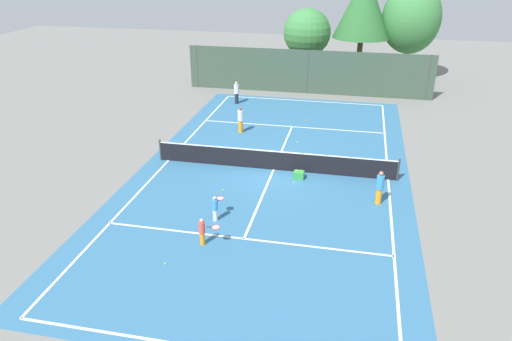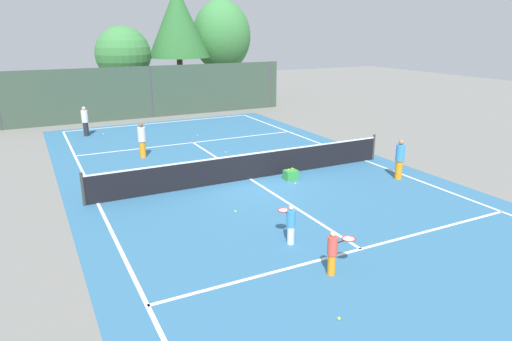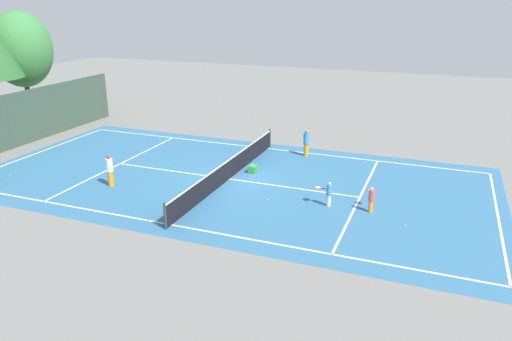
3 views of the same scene
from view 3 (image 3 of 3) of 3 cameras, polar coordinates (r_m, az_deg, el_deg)
name	(u,v)px [view 3 (image 3 of 3)]	position (r m, az deg, el deg)	size (l,w,h in m)	color
ground_plane	(229,179)	(23.99, -3.16, -1.01)	(80.00, 80.00, 0.00)	slate
court_surface	(229,179)	(23.99, -3.16, -1.01)	(13.00, 25.00, 0.01)	teal
tennis_net	(229,169)	(23.82, -3.18, 0.14)	(11.90, 0.10, 1.10)	#333833
perimeter_fence	(8,122)	(31.78, -26.98, 5.04)	(18.00, 0.12, 3.20)	#384C3D
tree_1	(21,50)	(40.53, -25.75, 12.61)	(4.57, 4.26, 7.58)	brown
player_1	(110,170)	(23.85, -16.70, 0.06)	(0.33, 0.33, 1.55)	orange
player_2	(328,193)	(20.94, 8.42, -2.67)	(0.38, 0.81, 1.09)	silver
player_3	(306,143)	(27.40, 5.88, 3.26)	(0.32, 0.32, 1.51)	orange
player_4	(371,199)	(20.72, 13.30, -3.25)	(0.81, 0.38, 1.09)	orange
ball_crate	(253,169)	(24.82, -0.38, 0.18)	(0.48, 0.38, 0.43)	green
tennis_ball_0	(405,226)	(19.97, 17.00, -6.19)	(0.07, 0.07, 0.07)	#CCE533
tennis_ball_1	(268,200)	(21.45, 1.40, -3.46)	(0.07, 0.07, 0.07)	#CCE533
tennis_ball_2	(109,157)	(28.44, -16.84, 1.55)	(0.07, 0.07, 0.07)	#CCE533
tennis_ball_3	(262,174)	(24.54, 0.76, -0.42)	(0.07, 0.07, 0.07)	#CCE533
tennis_ball_4	(168,165)	(26.28, -10.25, 0.63)	(0.07, 0.07, 0.07)	#CCE533
tennis_ball_5	(10,176)	(27.20, -26.78, -0.57)	(0.07, 0.07, 0.07)	#CCE533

